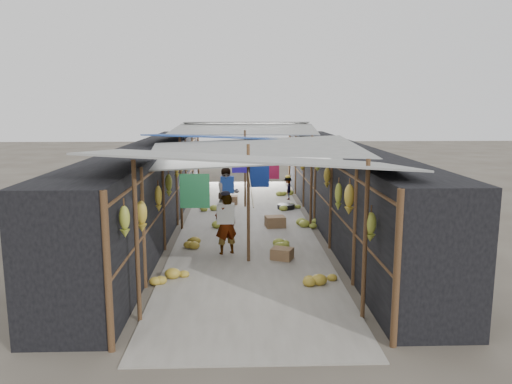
{
  "coord_description": "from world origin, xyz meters",
  "views": [
    {
      "loc": [
        -0.19,
        -7.59,
        3.42
      ],
      "look_at": [
        0.23,
        4.8,
        1.25
      ],
      "focal_mm": 35.0,
      "sensor_mm": 36.0,
      "label": 1
    }
  ],
  "objects": [
    {
      "name": "vendor_seated",
      "position": [
        1.57,
        10.23,
        0.42
      ],
      "size": [
        0.37,
        0.58,
        0.85
      ],
      "primitive_type": "imported",
      "rotation": [
        0.0,
        0.0,
        -1.68
      ],
      "color": "#4B4541",
      "rests_on": "ground"
    },
    {
      "name": "shopper_blue",
      "position": [
        -0.55,
        7.17,
        0.78
      ],
      "size": [
        0.94,
        0.85,
        1.57
      ],
      "primitive_type": "imported",
      "rotation": [
        0.0,
        0.0,
        0.42
      ],
      "color": "#2032A0",
      "rests_on": "ground"
    },
    {
      "name": "black_basin",
      "position": [
        1.35,
        8.58,
        0.09
      ],
      "size": [
        0.57,
        0.57,
        0.17
      ],
      "primitive_type": "cylinder",
      "color": "black",
      "rests_on": "ground"
    },
    {
      "name": "stall_left",
      "position": [
        -2.7,
        6.5,
        1.15
      ],
      "size": [
        1.4,
        15.0,
        2.3
      ],
      "primitive_type": "cube",
      "color": "black",
      "rests_on": "ground"
    },
    {
      "name": "aisle_slab",
      "position": [
        0.0,
        6.5,
        0.01
      ],
      "size": [
        3.6,
        16.0,
        0.02
      ],
      "primitive_type": "cube",
      "color": "#9E998E",
      "rests_on": "ground"
    },
    {
      "name": "market_canopy",
      "position": [
        0.03,
        6.84,
        2.4
      ],
      "size": [
        5.62,
        15.2,
        2.77
      ],
      "color": "brown",
      "rests_on": "ground"
    },
    {
      "name": "ground",
      "position": [
        0.0,
        0.0,
        0.0
      ],
      "size": [
        80.0,
        80.0,
        0.0
      ],
      "primitive_type": "plane",
      "color": "#6B6356",
      "rests_on": "ground"
    },
    {
      "name": "hanging_bananas",
      "position": [
        0.04,
        6.0,
        1.62
      ],
      "size": [
        3.96,
        13.88,
        0.84
      ],
      "color": "olive",
      "rests_on": "ground"
    },
    {
      "name": "crate_back",
      "position": [
        -0.51,
        9.42,
        0.16
      ],
      "size": [
        0.51,
        0.42,
        0.31
      ],
      "primitive_type": "cube",
      "rotation": [
        0.0,
        0.0,
        -0.04
      ],
      "color": "#96714C",
      "rests_on": "ground"
    },
    {
      "name": "vendor_elderly",
      "position": [
        -0.51,
        3.58,
        0.71
      ],
      "size": [
        0.61,
        0.51,
        1.43
      ],
      "primitive_type": "imported",
      "rotation": [
        0.0,
        0.0,
        3.54
      ],
      "color": "white",
      "rests_on": "ground"
    },
    {
      "name": "crate_mid",
      "position": [
        0.81,
        6.1,
        0.16
      ],
      "size": [
        0.6,
        0.5,
        0.32
      ],
      "primitive_type": "cube",
      "rotation": [
        0.0,
        0.0,
        0.14
      ],
      "color": "#96714C",
      "rests_on": "ground"
    },
    {
      "name": "stall_right",
      "position": [
        2.7,
        6.5,
        1.15
      ],
      "size": [
        1.4,
        15.0,
        2.3
      ],
      "primitive_type": "cube",
      "color": "black",
      "rests_on": "ground"
    },
    {
      "name": "crate_near",
      "position": [
        0.75,
        3.1,
        0.14
      ],
      "size": [
        0.56,
        0.51,
        0.27
      ],
      "primitive_type": "cube",
      "rotation": [
        0.0,
        0.0,
        -0.41
      ],
      "color": "#96714C",
      "rests_on": "ground"
    },
    {
      "name": "floor_bananas",
      "position": [
        0.24,
        6.02,
        0.14
      ],
      "size": [
        3.87,
        9.91,
        0.34
      ],
      "color": "#AB8F2C",
      "rests_on": "ground"
    }
  ]
}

